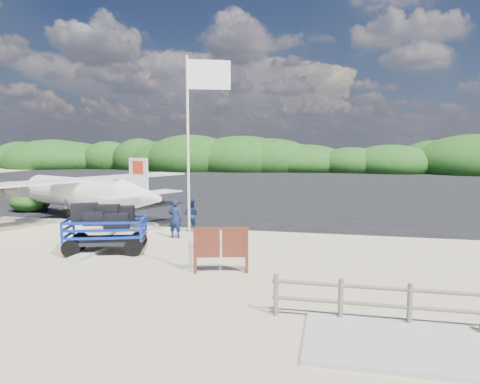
{
  "coord_description": "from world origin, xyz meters",
  "views": [
    {
      "loc": [
        4.27,
        -14.8,
        4.03
      ],
      "look_at": [
        0.13,
        4.11,
        1.95
      ],
      "focal_mm": 32.0,
      "sensor_mm": 36.0,
      "label": 1
    }
  ],
  "objects": [
    {
      "name": "baggage_cart",
      "position": [
        -4.1,
        -0.33,
        0.0
      ],
      "size": [
        3.52,
        2.64,
        1.57
      ],
      "primitive_type": null,
      "rotation": [
        0.0,
        0.0,
        0.3
      ],
      "color": "#0C2AB4",
      "rests_on": "ground"
    },
    {
      "name": "asphalt_apron",
      "position": [
        0.0,
        30.0,
        0.0
      ],
      "size": [
        90.0,
        50.0,
        0.04
      ],
      "primitive_type": null,
      "color": "#B2B2B2",
      "rests_on": "ground"
    },
    {
      "name": "crew_a",
      "position": [
        -2.48,
        2.66,
        0.86
      ],
      "size": [
        0.64,
        0.43,
        1.72
      ],
      "primitive_type": "imported",
      "rotation": [
        0.0,
        0.0,
        3.11
      ],
      "color": "#122045",
      "rests_on": "ground"
    },
    {
      "name": "walkway_pad",
      "position": [
        5.5,
        -6.0,
        0.0
      ],
      "size": [
        3.5,
        2.5,
        0.1
      ],
      "primitive_type": null,
      "color": "#B2B2B2",
      "rests_on": "ground"
    },
    {
      "name": "signboard",
      "position": [
        0.84,
        -1.98,
        0.0
      ],
      "size": [
        1.84,
        0.62,
        1.53
      ],
      "primitive_type": null,
      "rotation": [
        0.0,
        0.0,
        0.25
      ],
      "color": "maroon",
      "rests_on": "ground"
    },
    {
      "name": "crew_b",
      "position": [
        -2.27,
        4.22,
        0.78
      ],
      "size": [
        0.8,
        0.65,
        1.56
      ],
      "primitive_type": "imported",
      "rotation": [
        0.0,
        0.0,
        3.06
      ],
      "color": "#122045",
      "rests_on": "ground"
    },
    {
      "name": "vegetation_band",
      "position": [
        0.0,
        55.0,
        0.0
      ],
      "size": [
        124.0,
        8.0,
        4.4
      ],
      "primitive_type": null,
      "color": "#B2B2B2",
      "rests_on": "ground"
    },
    {
      "name": "lagoon",
      "position": [
        -9.0,
        1.5,
        0.0
      ],
      "size": [
        9.0,
        7.0,
        0.4
      ],
      "primitive_type": null,
      "color": "#B2B2B2",
      "rests_on": "ground"
    },
    {
      "name": "flagpole",
      "position": [
        -0.25,
        -1.85,
        0.0
      ],
      "size": [
        1.48,
        1.04,
        6.83
      ],
      "primitive_type": null,
      "rotation": [
        0.0,
        0.0,
        0.38
      ],
      "color": "white",
      "rests_on": "ground"
    },
    {
      "name": "aircraft_large",
      "position": [
        9.97,
        25.64,
        0.0
      ],
      "size": [
        19.37,
        19.37,
        4.4
      ],
      "primitive_type": null,
      "rotation": [
        0.0,
        0.0,
        2.72
      ],
      "color": "#B2B2B2",
      "rests_on": "ground"
    },
    {
      "name": "ground",
      "position": [
        0.0,
        0.0,
        0.0
      ],
      "size": [
        160.0,
        160.0,
        0.0
      ],
      "primitive_type": "plane",
      "color": "beige"
    },
    {
      "name": "fence",
      "position": [
        6.0,
        -5.0,
        0.0
      ],
      "size": [
        6.4,
        2.0,
        1.1
      ],
      "primitive_type": null,
      "color": "#B2B2B2",
      "rests_on": "ground"
    }
  ]
}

